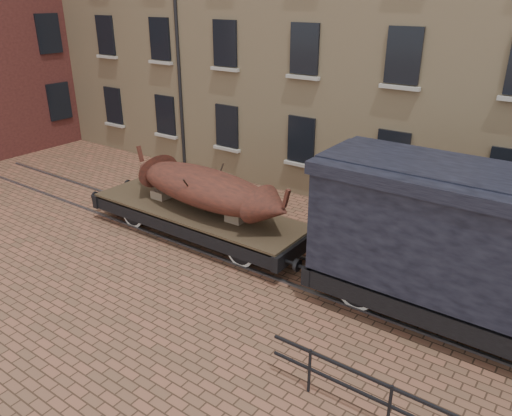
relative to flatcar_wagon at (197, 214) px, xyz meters
The scene contains 5 objects.
ground 3.35m from the flatcar_wagon, ahead, with size 90.00×90.00×0.00m, color brown.
rail_track 3.34m from the flatcar_wagon, ahead, with size 30.00×1.52×0.06m.
flatcar_wagon is the anchor object (origin of this frame).
iron_boat 1.06m from the flatcar_wagon, ahead, with size 6.32×2.15×1.52m.
goods_van 7.92m from the flatcar_wagon, ahead, with size 7.27×2.65×3.76m.
Camera 1 is at (6.56, -10.51, 7.13)m, focal length 35.00 mm.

